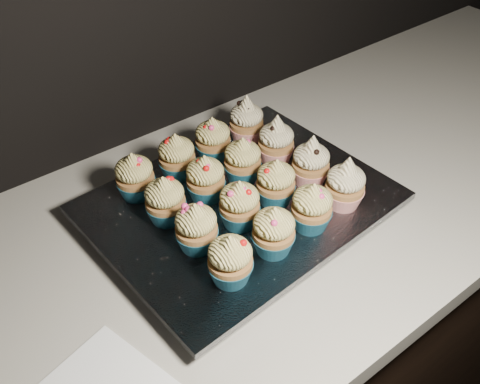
# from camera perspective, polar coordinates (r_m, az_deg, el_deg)

# --- Properties ---
(worktop) EXTENTS (2.44, 0.64, 0.04)m
(worktop) POSITION_cam_1_polar(r_m,az_deg,el_deg) (0.85, -7.99, -7.70)
(worktop) COLOR beige
(worktop) RESTS_ON cabinet
(baking_tray) EXTENTS (0.44, 0.35, 0.02)m
(baking_tray) POSITION_cam_1_polar(r_m,az_deg,el_deg) (0.88, 0.00, -1.91)
(baking_tray) COLOR black
(baking_tray) RESTS_ON worktop
(foil_lining) EXTENTS (0.48, 0.39, 0.01)m
(foil_lining) POSITION_cam_1_polar(r_m,az_deg,el_deg) (0.87, 0.00, -1.09)
(foil_lining) COLOR silver
(foil_lining) RESTS_ON baking_tray
(cupcake_0) EXTENTS (0.06, 0.06, 0.08)m
(cupcake_0) POSITION_cam_1_polar(r_m,az_deg,el_deg) (0.72, -1.04, -7.25)
(cupcake_0) COLOR #16536B
(cupcake_0) RESTS_ON foil_lining
(cupcake_1) EXTENTS (0.06, 0.06, 0.08)m
(cupcake_1) POSITION_cam_1_polar(r_m,az_deg,el_deg) (0.76, 3.61, -4.19)
(cupcake_1) COLOR #16536B
(cupcake_1) RESTS_ON foil_lining
(cupcake_2) EXTENTS (0.06, 0.06, 0.08)m
(cupcake_2) POSITION_cam_1_polar(r_m,az_deg,el_deg) (0.80, 7.66, -1.64)
(cupcake_2) COLOR #16536B
(cupcake_2) RESTS_ON foil_lining
(cupcake_3) EXTENTS (0.06, 0.06, 0.10)m
(cupcake_3) POSITION_cam_1_polar(r_m,az_deg,el_deg) (0.85, 11.16, 0.76)
(cupcake_3) COLOR red
(cupcake_3) RESTS_ON foil_lining
(cupcake_4) EXTENTS (0.06, 0.06, 0.08)m
(cupcake_4) POSITION_cam_1_polar(r_m,az_deg,el_deg) (0.77, -4.68, -3.82)
(cupcake_4) COLOR #16536B
(cupcake_4) RESTS_ON foil_lining
(cupcake_5) EXTENTS (0.06, 0.06, 0.08)m
(cupcake_5) POSITION_cam_1_polar(r_m,az_deg,el_deg) (0.80, -0.06, -1.36)
(cupcake_5) COLOR #16536B
(cupcake_5) RESTS_ON foil_lining
(cupcake_6) EXTENTS (0.06, 0.06, 0.08)m
(cupcake_6) POSITION_cam_1_polar(r_m,az_deg,el_deg) (0.84, 3.83, 0.99)
(cupcake_6) COLOR #16536B
(cupcake_6) RESTS_ON foil_lining
(cupcake_7) EXTENTS (0.06, 0.06, 0.10)m
(cupcake_7) POSITION_cam_1_polar(r_m,az_deg,el_deg) (0.88, 7.56, 3.13)
(cupcake_7) COLOR red
(cupcake_7) RESTS_ON foil_lining
(cupcake_8) EXTENTS (0.06, 0.06, 0.08)m
(cupcake_8) POSITION_cam_1_polar(r_m,az_deg,el_deg) (0.82, -7.98, -0.89)
(cupcake_8) COLOR #16536B
(cupcake_8) RESTS_ON foil_lining
(cupcake_9) EXTENTS (0.06, 0.06, 0.08)m
(cupcake_9) POSITION_cam_1_polar(r_m,az_deg,el_deg) (0.85, -3.70, 1.42)
(cupcake_9) COLOR #16536B
(cupcake_9) RESTS_ON foil_lining
(cupcake_10) EXTENTS (0.06, 0.06, 0.08)m
(cupcake_10) POSITION_cam_1_polar(r_m,az_deg,el_deg) (0.88, 0.28, 3.36)
(cupcake_10) COLOR #16536B
(cupcake_10) RESTS_ON foil_lining
(cupcake_11) EXTENTS (0.06, 0.06, 0.10)m
(cupcake_11) POSITION_cam_1_polar(r_m,az_deg,el_deg) (0.93, 3.88, 5.39)
(cupcake_11) COLOR red
(cupcake_11) RESTS_ON foil_lining
(cupcake_12) EXTENTS (0.06, 0.06, 0.08)m
(cupcake_12) POSITION_cam_1_polar(r_m,az_deg,el_deg) (0.87, -11.15, 1.64)
(cupcake_12) COLOR #16536B
(cupcake_12) RESTS_ON foil_lining
(cupcake_13) EXTENTS (0.06, 0.06, 0.08)m
(cupcake_13) POSITION_cam_1_polar(r_m,az_deg,el_deg) (0.90, -6.75, 3.76)
(cupcake_13) COLOR #16536B
(cupcake_13) RESTS_ON foil_lining
(cupcake_14) EXTENTS (0.06, 0.06, 0.08)m
(cupcake_14) POSITION_cam_1_polar(r_m,az_deg,el_deg) (0.93, -2.91, 5.58)
(cupcake_14) COLOR #16536B
(cupcake_14) RESTS_ON foil_lining
(cupcake_15) EXTENTS (0.06, 0.06, 0.10)m
(cupcake_15) POSITION_cam_1_polar(r_m,az_deg,el_deg) (0.98, 0.69, 7.57)
(cupcake_15) COLOR red
(cupcake_15) RESTS_ON foil_lining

